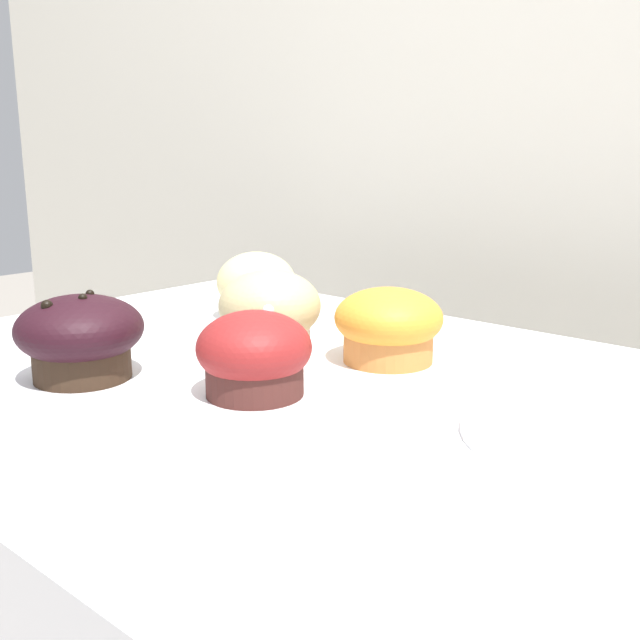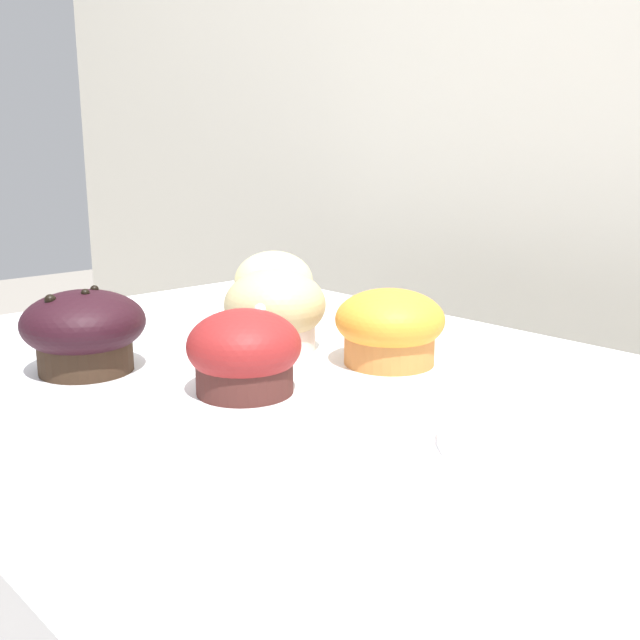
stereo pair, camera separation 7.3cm
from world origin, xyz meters
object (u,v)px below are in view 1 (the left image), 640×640
object	(u,v)px
muffin_back_right	(256,287)
muffin_back_center	(270,312)
serving_plate	(583,433)
muffin_back_left	(80,336)
muffin_front_center	(254,355)
muffin_front_left	(388,325)

from	to	relation	value
muffin_back_right	muffin_back_center	size ratio (longest dim) A/B	0.92
muffin_back_center	serving_plate	world-z (taller)	muffin_back_center
muffin_back_left	muffin_front_center	bearing A→B (deg)	25.79
muffin_back_left	serving_plate	bearing A→B (deg)	22.18
muffin_front_center	muffin_back_left	size ratio (longest dim) A/B	0.86
muffin_front_center	serving_plate	size ratio (longest dim) A/B	0.56
muffin_back_right	serving_plate	xyz separation A→B (m)	(0.47, -0.11, -0.03)
muffin_front_center	muffin_back_right	size ratio (longest dim) A/B	1.02
muffin_back_right	muffin_front_left	xyz separation A→B (m)	(0.24, -0.05, -0.00)
muffin_front_center	serving_plate	world-z (taller)	muffin_front_center
muffin_front_center	muffin_front_left	size ratio (longest dim) A/B	0.92
muffin_back_right	muffin_front_center	bearing A→B (deg)	-44.07
muffin_back_right	serving_plate	world-z (taller)	muffin_back_right
muffin_front_center	muffin_front_left	distance (m)	0.16
muffin_back_right	muffin_back_center	bearing A→B (deg)	-38.57
muffin_back_center	serving_plate	size ratio (longest dim) A/B	0.59
muffin_front_center	muffin_back_center	distance (m)	0.14
muffin_front_center	muffin_back_center	size ratio (longest dim) A/B	0.94
muffin_back_right	serving_plate	size ratio (longest dim) A/B	0.55
muffin_front_center	muffin_back_center	xyz separation A→B (m)	(-0.09, 0.11, 0.01)
muffin_back_left	serving_plate	world-z (taller)	muffin_back_left
muffin_back_right	serving_plate	distance (m)	0.49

